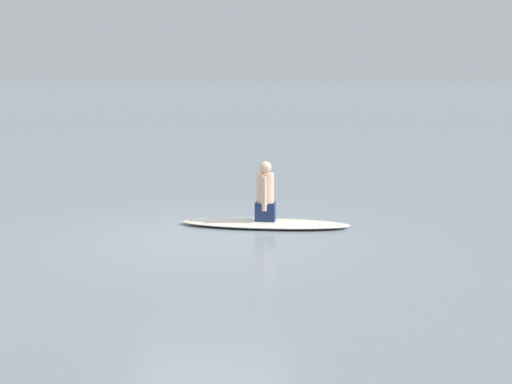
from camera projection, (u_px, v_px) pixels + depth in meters
The scene contains 3 objects.
ground_plane at pixel (208, 238), 11.24m from camera, with size 400.00×400.00×0.00m, color gray.
surfboard at pixel (265, 223), 12.09m from camera, with size 2.79×0.77×0.10m, color silver.
person_paddler at pixel (265, 194), 12.01m from camera, with size 0.33×0.43×0.98m.
Camera 1 is at (1.72, -10.87, 2.52)m, focal length 51.55 mm.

